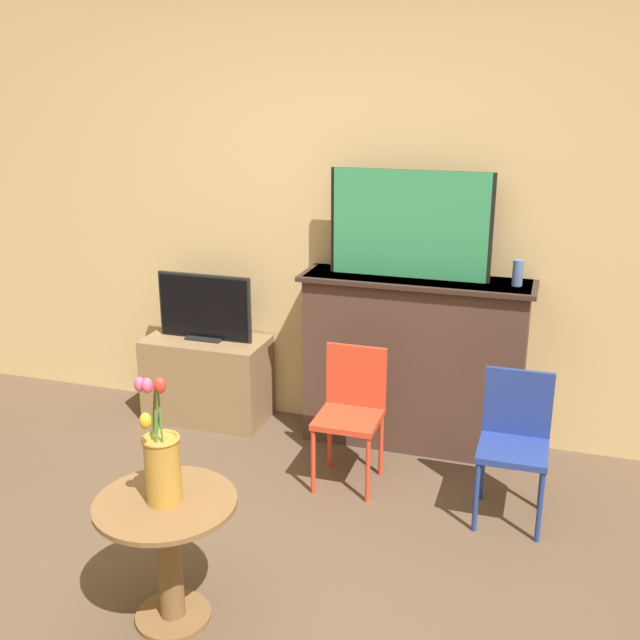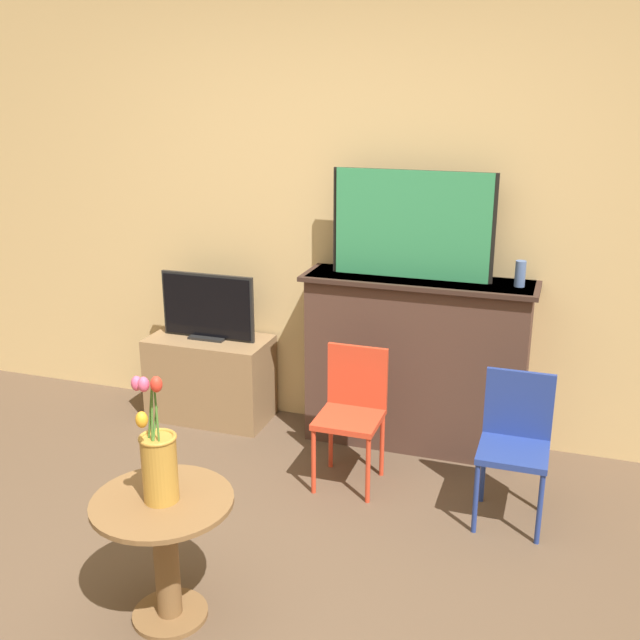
{
  "view_description": "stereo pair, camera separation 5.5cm",
  "coord_description": "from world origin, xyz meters",
  "px_view_note": "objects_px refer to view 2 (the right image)",
  "views": [
    {
      "loc": [
        1.15,
        -1.98,
        2.02
      ],
      "look_at": [
        0.16,
        1.14,
        0.97
      ],
      "focal_mm": 42.0,
      "sensor_mm": 36.0,
      "label": 1
    },
    {
      "loc": [
        1.2,
        -1.96,
        2.02
      ],
      "look_at": [
        0.16,
        1.14,
        0.97
      ],
      "focal_mm": 42.0,
      "sensor_mm": 36.0,
      "label": 2
    }
  ],
  "objects_px": {
    "painting": "(412,225)",
    "tv_monitor": "(208,308)",
    "chair_blue": "(515,437)",
    "chair_red": "(352,406)",
    "vase_tulips": "(158,461)"
  },
  "relations": [
    {
      "from": "chair_red",
      "to": "vase_tulips",
      "type": "distance_m",
      "value": 1.34
    },
    {
      "from": "painting",
      "to": "chair_red",
      "type": "relative_size",
      "value": 1.23
    },
    {
      "from": "chair_blue",
      "to": "vase_tulips",
      "type": "relative_size",
      "value": 1.39
    },
    {
      "from": "chair_red",
      "to": "vase_tulips",
      "type": "relative_size",
      "value": 1.39
    },
    {
      "from": "tv_monitor",
      "to": "vase_tulips",
      "type": "bearing_deg",
      "value": -68.81
    },
    {
      "from": "chair_blue",
      "to": "painting",
      "type": "bearing_deg",
      "value": 137.19
    },
    {
      "from": "painting",
      "to": "tv_monitor",
      "type": "height_order",
      "value": "painting"
    },
    {
      "from": "chair_red",
      "to": "painting",
      "type": "bearing_deg",
      "value": 71.64
    },
    {
      "from": "painting",
      "to": "chair_blue",
      "type": "xyz_separation_m",
      "value": [
        0.65,
        -0.61,
        -0.86
      ]
    },
    {
      "from": "painting",
      "to": "chair_red",
      "type": "distance_m",
      "value": 1.02
    },
    {
      "from": "chair_red",
      "to": "vase_tulips",
      "type": "bearing_deg",
      "value": -106.55
    },
    {
      "from": "painting",
      "to": "chair_red",
      "type": "bearing_deg",
      "value": -108.36
    },
    {
      "from": "chair_blue",
      "to": "vase_tulips",
      "type": "xyz_separation_m",
      "value": [
        -1.2,
        -1.17,
        0.27
      ]
    },
    {
      "from": "painting",
      "to": "tv_monitor",
      "type": "xyz_separation_m",
      "value": [
        -1.21,
        -0.05,
        -0.57
      ]
    },
    {
      "from": "tv_monitor",
      "to": "painting",
      "type": "bearing_deg",
      "value": 2.47
    }
  ]
}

